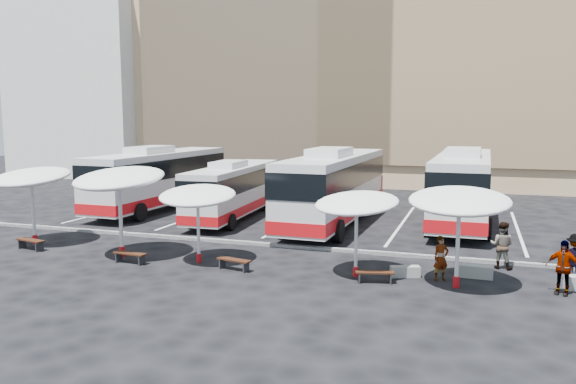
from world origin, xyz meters
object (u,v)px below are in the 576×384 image
(wood_bench_3, at_px, (375,274))
(bus_2, at_px, (335,185))
(sunshade_2, at_px, (198,196))
(passenger_2, at_px, (563,268))
(bus_0, at_px, (160,177))
(sunshade_4, at_px, (459,201))
(bus_3, at_px, (463,184))
(sunshade_1, at_px, (119,179))
(passenger_3, at_px, (576,258))
(wood_bench_1, at_px, (130,255))
(passenger_1, at_px, (502,245))
(sunshade_3, at_px, (357,203))
(passenger_0, at_px, (441,258))
(bus_1, at_px, (234,188))
(conc_bench_1, at_px, (476,272))
(wood_bench_2, at_px, (234,262))
(sunshade_0, at_px, (31,177))
(wood_bench_0, at_px, (31,242))
(conc_bench_0, at_px, (405,272))

(wood_bench_3, bearing_deg, bus_2, 111.28)
(sunshade_2, height_order, passenger_2, sunshade_2)
(bus_0, height_order, sunshade_4, bus_0)
(bus_3, bearing_deg, sunshade_1, -135.57)
(passenger_3, bearing_deg, sunshade_2, 21.62)
(sunshade_1, distance_m, wood_bench_1, 3.25)
(bus_2, relative_size, passenger_1, 7.29)
(sunshade_3, height_order, passenger_0, sunshade_3)
(wood_bench_1, bearing_deg, bus_1, 91.19)
(bus_2, bearing_deg, passenger_2, -42.54)
(wood_bench_1, distance_m, conc_bench_1, 13.47)
(bus_1, distance_m, wood_bench_2, 11.55)
(sunshade_0, bearing_deg, sunshade_3, -2.14)
(passenger_1, bearing_deg, sunshade_2, 27.63)
(sunshade_0, relative_size, passenger_3, 2.10)
(passenger_0, bearing_deg, sunshade_2, 148.01)
(sunshade_4, bearing_deg, passenger_2, 5.25)
(sunshade_2, bearing_deg, bus_1, 105.82)
(passenger_0, distance_m, passenger_3, 4.77)
(sunshade_3, distance_m, passenger_0, 3.61)
(passenger_0, bearing_deg, wood_bench_1, 152.32)
(sunshade_0, relative_size, passenger_2, 2.00)
(bus_0, height_order, wood_bench_0, bus_0)
(sunshade_2, bearing_deg, sunshade_0, 175.98)
(bus_0, bearing_deg, sunshade_2, -51.23)
(bus_2, bearing_deg, wood_bench_1, -116.78)
(wood_bench_2, bearing_deg, bus_1, 113.85)
(sunshade_0, bearing_deg, bus_2, 37.27)
(passenger_2, bearing_deg, sunshade_3, -159.68)
(bus_1, relative_size, conc_bench_0, 10.14)
(sunshade_0, distance_m, passenger_0, 18.54)
(wood_bench_0, xyz_separation_m, wood_bench_2, (9.99, -0.21, -0.02))
(bus_0, bearing_deg, passenger_2, -25.61)
(bus_3, distance_m, passenger_0, 12.14)
(sunshade_4, bearing_deg, bus_3, 90.79)
(bus_1, relative_size, sunshade_3, 2.76)
(sunshade_3, relative_size, passenger_2, 2.13)
(sunshade_3, bearing_deg, passenger_0, 7.90)
(sunshade_0, bearing_deg, bus_3, 32.35)
(sunshade_1, xyz_separation_m, passenger_2, (16.96, 0.29, -2.40))
(sunshade_0, height_order, wood_bench_2, sunshade_0)
(sunshade_2, bearing_deg, bus_3, 51.69)
(bus_1, height_order, sunshade_2, bus_1)
(wood_bench_3, distance_m, passenger_0, 2.49)
(sunshade_4, bearing_deg, sunshade_0, 177.44)
(bus_0, height_order, passenger_0, bus_0)
(wood_bench_3, bearing_deg, sunshade_1, 177.97)
(sunshade_0, distance_m, passenger_1, 20.78)
(sunshade_3, distance_m, sunshade_4, 3.62)
(sunshade_2, relative_size, sunshade_4, 1.03)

